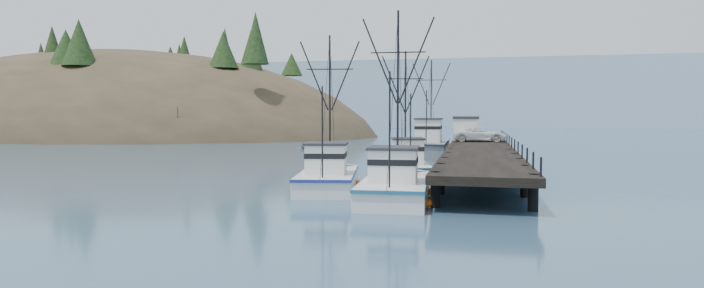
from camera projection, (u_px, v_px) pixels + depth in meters
name	position (u px, v px, depth m)	size (l,w,h in m)	color
ground	(269.00, 191.00, 36.95)	(400.00, 400.00, 0.00)	#2F4E68
pier	(480.00, 152.00, 49.39)	(6.00, 44.00, 2.00)	black
headland	(93.00, 153.00, 130.13)	(134.80, 78.00, 51.00)	#382D1E
distant_ridge	(465.00, 126.00, 200.39)	(360.00, 40.00, 26.00)	#9EB2C6
distant_ridge_far	(342.00, 125.00, 225.90)	(180.00, 25.00, 18.00)	silver
moored_sailboats	(212.00, 139.00, 99.81)	(18.22, 15.89, 6.35)	silver
trawler_near	(396.00, 185.00, 33.73)	(4.47, 11.96, 12.01)	silver
trawler_mid	(329.00, 177.00, 37.99)	(5.22, 11.21, 11.04)	silver
trawler_far	(406.00, 167.00, 44.60)	(5.06, 10.36, 10.67)	silver
work_vessel	(430.00, 146.00, 65.28)	(4.20, 13.96, 11.96)	slate
pier_shed	(466.00, 128.00, 64.51)	(3.00, 3.20, 2.80)	silver
pickup_truck	(480.00, 134.00, 61.53)	(2.73, 5.92, 1.65)	silver
motorboat	(313.00, 150.00, 76.64)	(3.56, 4.98, 1.03)	#585B62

